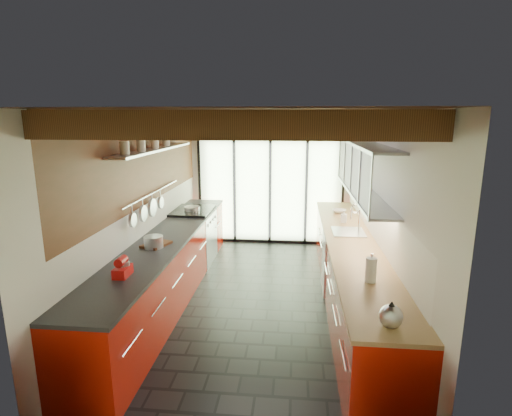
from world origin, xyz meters
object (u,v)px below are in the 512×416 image
Objects in this scene: stand_mixer at (123,268)px; soap_bottle at (344,216)px; paper_towel at (371,270)px; bowl at (339,211)px; kettle at (391,315)px.

stand_mixer reaches higher than soap_bottle.
bowl is (0.00, 2.98, -0.10)m from paper_towel.
bowl is (0.00, 0.65, -0.07)m from soap_bottle.
stand_mixer is 2.54m from paper_towel.
soap_bottle is at bearing 43.60° from stand_mixer.
kettle is 0.78× the size of paper_towel.
stand_mixer is 2.66m from kettle.
kettle is (2.54, -0.78, 0.01)m from stand_mixer.
kettle is 3.20m from soap_bottle.
stand_mixer is 3.98m from bowl.
kettle reaches higher than soap_bottle.
kettle is 0.87m from paper_towel.
soap_bottle is at bearing 90.00° from kettle.
paper_towel is 2.33m from soap_bottle.
paper_towel reaches higher than soap_bottle.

